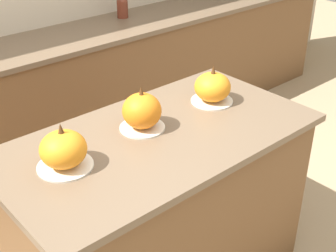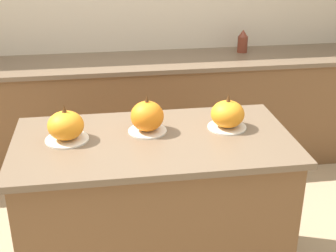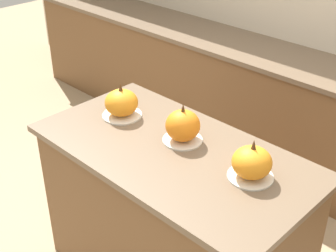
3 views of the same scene
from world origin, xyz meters
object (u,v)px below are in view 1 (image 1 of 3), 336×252
Objects in this scene: pumpkin_cake_left at (63,150)px; pumpkin_cake_center at (142,112)px; pumpkin_cake_right at (212,88)px; bottle_tall at (122,6)px.

pumpkin_cake_center reaches higher than pumpkin_cake_left.
pumpkin_cake_right is at bearing 1.79° from pumpkin_cake_left.
pumpkin_cake_left is 0.86m from pumpkin_cake_right.
pumpkin_cake_center is 0.44m from pumpkin_cake_right.
bottle_tall reaches higher than pumpkin_cake_left.
bottle_tall is (1.40, 1.52, 0.02)m from pumpkin_cake_left.
pumpkin_cake_left is 0.43m from pumpkin_cake_center.
pumpkin_cake_left is at bearing -132.68° from bottle_tall.
pumpkin_cake_right is at bearing -109.81° from bottle_tall.
pumpkin_cake_right is 1.59m from bottle_tall.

